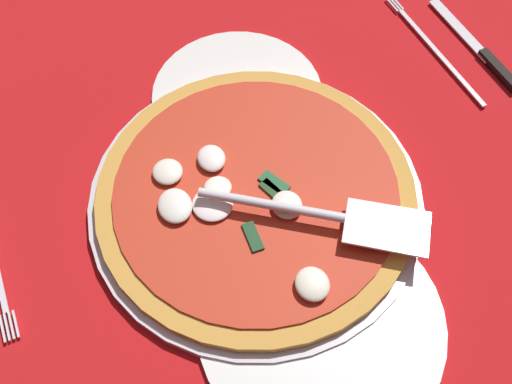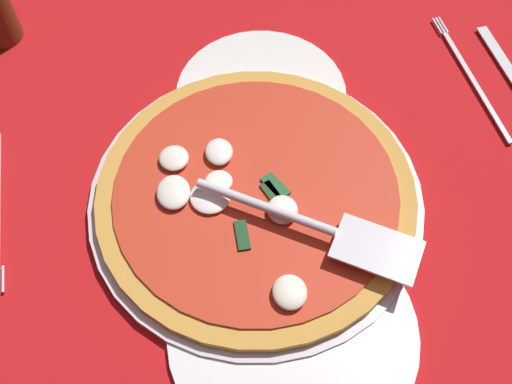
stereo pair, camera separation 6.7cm
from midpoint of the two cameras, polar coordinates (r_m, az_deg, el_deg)
name	(u,v)px [view 1 (the left image)]	position (r cm, az deg, el deg)	size (l,w,h in cm)	color
ground_plane	(241,191)	(70.54, -4.11, -0.17)	(107.76, 107.76, 0.80)	#B11416
checker_pattern	(241,189)	(70.16, -4.13, 0.02)	(107.76, 107.76, 0.10)	silver
pizza_pan	(256,200)	(68.52, -2.79, -0.96)	(36.94, 36.94, 1.33)	silver
dinner_plate_left	(321,323)	(62.68, 2.92, -12.26)	(24.78, 24.78, 1.00)	silver
dinner_plate_right	(237,95)	(77.64, -4.22, 8.74)	(21.14, 21.14, 1.00)	silver
pizza	(254,194)	(67.26, -2.99, -0.44)	(35.06, 35.06, 2.64)	gold
pizza_server	(325,216)	(63.38, 3.44, -2.44)	(14.25, 22.71, 1.00)	silver
place_setting_near	(458,52)	(85.73, 16.00, 12.19)	(21.51, 14.08, 1.40)	white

